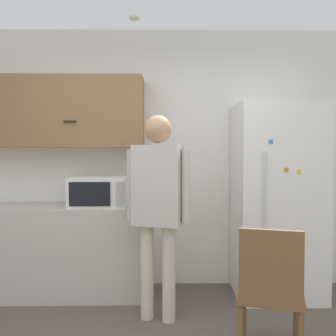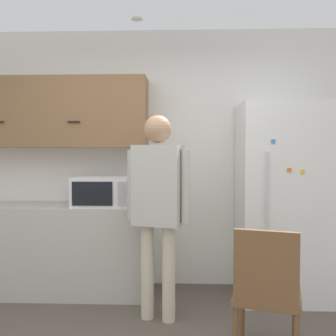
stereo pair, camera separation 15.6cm
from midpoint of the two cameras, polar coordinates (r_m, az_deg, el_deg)
back_wall at (r=4.02m, az=-1.18°, el=1.45°), size 6.00×0.06×2.70m
counter at (r=4.05m, az=-17.86°, el=-11.59°), size 2.15×0.58×0.89m
upper_cabinets at (r=4.06m, az=-17.56°, el=8.01°), size 2.15×0.36×0.71m
microwave at (r=3.71m, az=-8.87°, el=-3.56°), size 0.54×0.40×0.29m
person at (r=3.14m, az=-0.13°, el=-4.31°), size 0.53×0.32×1.73m
refrigerator at (r=3.82m, az=18.07°, el=-4.83°), size 0.82×0.68×1.89m
chair at (r=2.70m, az=16.48°, el=-17.35°), size 0.54×0.54×0.93m
ceiling_light at (r=3.81m, az=-3.47°, el=21.77°), size 0.11×0.11×0.01m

